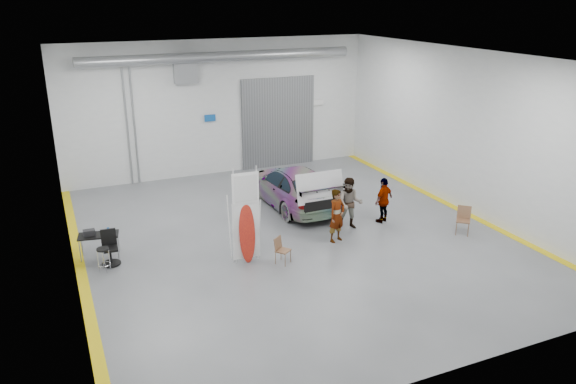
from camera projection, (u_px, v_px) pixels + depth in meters
name	position (u px, v px, depth m)	size (l,w,h in m)	color
ground	(293.00, 236.00, 19.15)	(16.00, 16.00, 0.00)	#5C5F64
room_shell	(274.00, 106.00, 19.79)	(14.02, 16.18, 6.01)	silver
sedan_car	(292.00, 186.00, 21.77)	(2.14, 5.26, 1.53)	silver
person_a	(337.00, 216.00, 18.49)	(0.66, 0.43, 1.81)	#977952
person_b	(350.00, 203.00, 19.53)	(0.90, 0.69, 1.85)	slate
person_c	(384.00, 200.00, 20.08)	(0.97, 0.40, 1.68)	#9C5C34
surfboard_display	(247.00, 224.00, 16.95)	(0.86, 0.26, 3.04)	white
folding_chair_near	(283.00, 255.00, 17.15)	(0.55, 0.60, 0.83)	brown
folding_chair_far	(462.00, 226.00, 19.25)	(0.63, 0.71, 0.96)	brown
shop_stool	(104.00, 260.00, 16.61)	(0.38, 0.38, 0.75)	black
work_table	(96.00, 235.00, 17.37)	(1.30, 0.81, 0.99)	gray
office_chair	(110.00, 250.00, 17.05)	(0.57, 0.57, 1.07)	black
trunk_lid	(320.00, 185.00, 19.45)	(1.78, 1.08, 0.04)	silver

